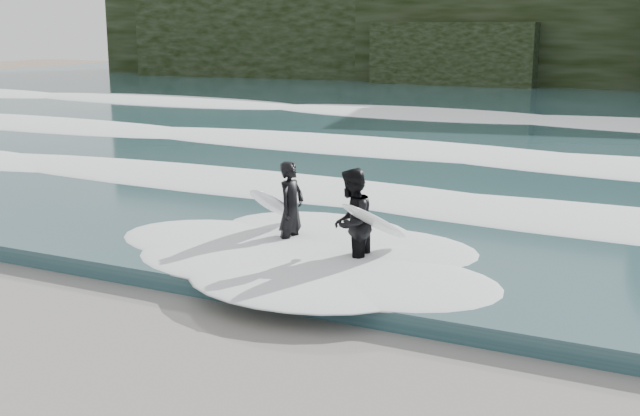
{
  "coord_description": "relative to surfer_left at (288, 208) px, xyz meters",
  "views": [
    {
      "loc": [
        6.59,
        -6.4,
        4.06
      ],
      "look_at": [
        0.78,
        5.33,
        1.0
      ],
      "focal_mm": 45.0,
      "sensor_mm": 36.0,
      "label": 1
    }
  ],
  "objects": [
    {
      "name": "foam_mid",
      "position": [
        0.02,
        10.34,
        -0.43
      ],
      "size": [
        60.0,
        4.0,
        0.24
      ],
      "primitive_type": "ellipsoid",
      "color": "white",
      "rests_on": "sea"
    },
    {
      "name": "surfer_left",
      "position": [
        0.0,
        0.0,
        0.0
      ],
      "size": [
        1.0,
        1.79,
        1.68
      ],
      "color": "black",
      "rests_on": "ground"
    },
    {
      "name": "ground",
      "position": [
        0.02,
        -5.66,
        -0.85
      ],
      "size": [
        120.0,
        120.0,
        0.0
      ],
      "primitive_type": "plane",
      "color": "#8D7355",
      "rests_on": "ground"
    },
    {
      "name": "foam_near",
      "position": [
        0.02,
        3.34,
        -0.45
      ],
      "size": [
        60.0,
        3.2,
        0.2
      ],
      "primitive_type": "ellipsoid",
      "color": "white",
      "rests_on": "sea"
    },
    {
      "name": "surfer_right",
      "position": [
        1.56,
        -0.65,
        0.05
      ],
      "size": [
        1.2,
        1.88,
        1.78
      ],
      "color": "black",
      "rests_on": "ground"
    },
    {
      "name": "headland",
      "position": [
        0.02,
        40.34,
        4.15
      ],
      "size": [
        70.0,
        9.0,
        10.0
      ],
      "primitive_type": "cube",
      "color": "black",
      "rests_on": "ground"
    },
    {
      "name": "sea",
      "position": [
        0.02,
        23.34,
        -0.7
      ],
      "size": [
        90.0,
        52.0,
        0.3
      ],
      "primitive_type": "cube",
      "color": "#28494E",
      "rests_on": "ground"
    },
    {
      "name": "foam_far",
      "position": [
        0.02,
        19.34,
        -0.4
      ],
      "size": [
        60.0,
        4.8,
        0.3
      ],
      "primitive_type": "ellipsoid",
      "color": "white",
      "rests_on": "sea"
    }
  ]
}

